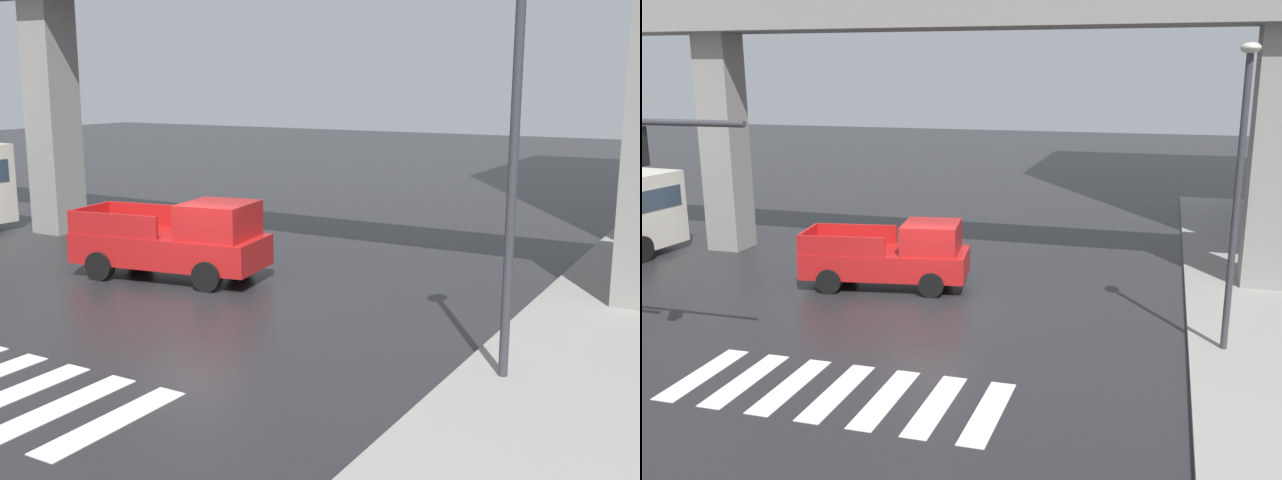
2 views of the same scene
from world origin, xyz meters
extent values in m
plane|color=#232326|center=(0.00, 0.00, 0.00)|extent=(120.00, 120.00, 0.00)
cube|color=silver|center=(1.10, -5.94, 0.01)|extent=(0.55, 2.80, 0.01)
cube|color=silver|center=(2.20, -5.94, 0.01)|extent=(0.55, 2.80, 0.01)
cube|color=silver|center=(3.30, -5.94, 0.01)|extent=(0.55, 2.80, 0.01)
cube|color=gray|center=(-9.45, 4.44, 3.97)|extent=(1.30, 1.30, 7.94)
cube|color=gray|center=(9.19, 2.00, 0.07)|extent=(4.00, 36.00, 0.15)
cube|color=red|center=(-1.85, 1.41, 0.78)|extent=(5.34, 2.70, 0.80)
cube|color=red|center=(-0.42, 1.64, 1.63)|extent=(1.96, 2.00, 0.90)
cube|color=#3F5160|center=(0.04, 1.72, 1.63)|extent=(0.37, 1.67, 0.77)
cube|color=red|center=(-3.13, 2.08, 1.48)|extent=(2.63, 0.53, 0.60)
cube|color=red|center=(-2.84, 0.36, 1.48)|extent=(2.63, 0.53, 0.60)
cube|color=red|center=(-4.32, 1.00, 1.48)|extent=(0.38, 1.74, 0.60)
cylinder|color=black|center=(-0.44, 2.55, 0.38)|extent=(0.80, 0.40, 0.76)
cylinder|color=black|center=(-0.15, 0.77, 0.38)|extent=(0.80, 0.40, 0.76)
cylinder|color=black|center=(-3.56, 2.04, 0.38)|extent=(0.80, 0.40, 0.76)
cylinder|color=black|center=(-3.27, 0.26, 0.38)|extent=(0.80, 0.40, 0.76)
cylinder|color=#38383D|center=(7.99, -1.45, 3.50)|extent=(0.16, 0.16, 7.00)
camera|label=1|loc=(11.59, -13.92, 5.10)|focal=43.62mm
camera|label=2|loc=(6.39, -18.49, 6.66)|focal=39.76mm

